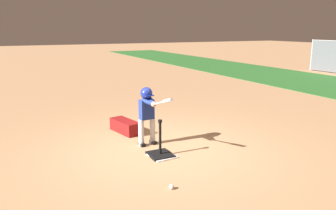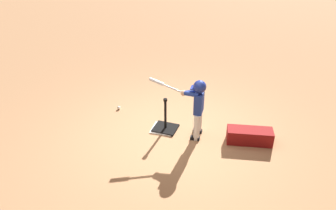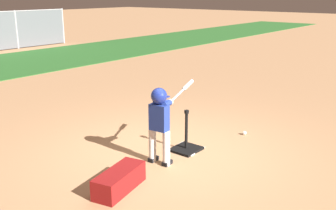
# 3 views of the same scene
# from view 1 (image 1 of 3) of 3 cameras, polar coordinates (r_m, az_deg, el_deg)

# --- Properties ---
(ground_plane) EXTENTS (90.00, 90.00, 0.00)m
(ground_plane) POSITION_cam_1_polar(r_m,az_deg,el_deg) (6.42, -0.92, -7.85)
(ground_plane) COLOR #AD7F56
(home_plate) EXTENTS (0.47, 0.47, 0.02)m
(home_plate) POSITION_cam_1_polar(r_m,az_deg,el_deg) (6.12, -1.02, -8.83)
(home_plate) COLOR white
(home_plate) RESTS_ON ground_plane
(batting_tee) EXTENTS (0.46, 0.42, 0.69)m
(batting_tee) POSITION_cam_1_polar(r_m,az_deg,el_deg) (6.12, -1.36, -8.05)
(batting_tee) COLOR black
(batting_tee) RESTS_ON ground_plane
(batter_child) EXTENTS (1.07, 0.38, 1.18)m
(batter_child) POSITION_cam_1_polar(r_m,az_deg,el_deg) (6.48, -3.60, -0.69)
(batter_child) COLOR silver
(batter_child) RESTS_ON ground_plane
(baseball) EXTENTS (0.07, 0.07, 0.07)m
(baseball) POSITION_cam_1_polar(r_m,az_deg,el_deg) (4.95, 0.61, -14.06)
(baseball) COLOR white
(baseball) RESTS_ON ground_plane
(equipment_bag) EXTENTS (0.89, 0.50, 0.28)m
(equipment_bag) POSITION_cam_1_polar(r_m,az_deg,el_deg) (7.51, -7.48, -3.69)
(equipment_bag) COLOR maroon
(equipment_bag) RESTS_ON ground_plane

